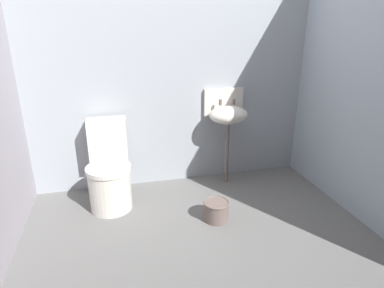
{
  "coord_description": "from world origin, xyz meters",
  "views": [
    {
      "loc": [
        -0.6,
        -2.15,
        1.63
      ],
      "look_at": [
        0.0,
        0.26,
        0.7
      ],
      "focal_mm": 30.56,
      "sensor_mm": 36.0,
      "label": 1
    }
  ],
  "objects": [
    {
      "name": "wall_back",
      "position": [
        0.0,
        1.1,
        1.17
      ],
      "size": [
        3.23,
        0.1,
        2.35
      ],
      "primitive_type": "cube",
      "color": "#9FA5AC",
      "rests_on": "ground"
    },
    {
      "name": "sink",
      "position": [
        0.53,
        0.88,
        0.75
      ],
      "size": [
        0.42,
        0.35,
        0.99
      ],
      "color": "#6F5C56",
      "rests_on": "ground"
    },
    {
      "name": "wall_right",
      "position": [
        1.47,
        0.1,
        1.17
      ],
      "size": [
        0.1,
        2.29,
        2.35
      ],
      "primitive_type": "cube",
      "color": "#9AA5B3",
      "rests_on": "ground"
    },
    {
      "name": "toilet_near_wall",
      "position": [
        -0.68,
        0.7,
        0.32
      ],
      "size": [
        0.42,
        0.61,
        0.78
      ],
      "rotation": [
        0.0,
        0.0,
        3.1
      ],
      "color": "silver",
      "rests_on": "ground"
    },
    {
      "name": "bucket",
      "position": [
        0.2,
        0.18,
        0.09
      ],
      "size": [
        0.23,
        0.23,
        0.18
      ],
      "color": "#6F5C56",
      "rests_on": "ground"
    },
    {
      "name": "ground_plane",
      "position": [
        0.0,
        0.0,
        -0.04
      ],
      "size": [
        3.23,
        2.49,
        0.08
      ],
      "primitive_type": "cube",
      "color": "slate"
    }
  ]
}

